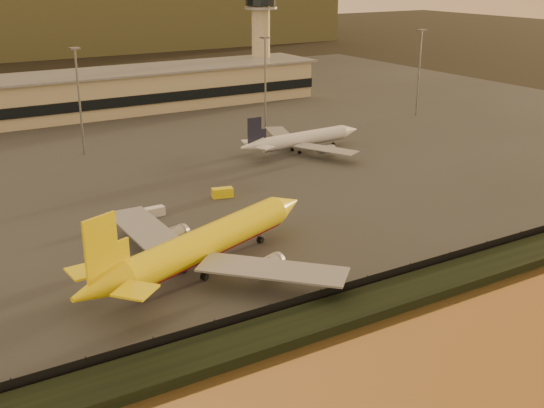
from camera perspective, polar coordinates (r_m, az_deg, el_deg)
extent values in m
plane|color=black|center=(106.11, 2.64, -4.90)|extent=(900.00, 900.00, 0.00)
cube|color=black|center=(93.68, 8.53, -8.12)|extent=(320.00, 7.00, 1.40)
cube|color=#2D2D2D|center=(188.24, -13.82, 5.48)|extent=(320.00, 220.00, 0.20)
cube|color=black|center=(96.14, 7.02, -6.89)|extent=(300.00, 0.05, 2.20)
cube|color=tan|center=(215.24, -16.50, 8.61)|extent=(160.00, 22.00, 12.00)
cube|color=black|center=(204.80, -15.61, 7.89)|extent=(160.00, 0.60, 3.00)
cube|color=gray|center=(214.23, -16.67, 10.26)|extent=(164.00, 24.00, 0.60)
cylinder|color=tan|center=(246.53, -0.93, 12.79)|extent=(6.40, 6.40, 30.00)
cylinder|color=black|center=(245.16, -0.95, 16.69)|extent=(10.40, 10.40, 3.50)
cylinder|color=gray|center=(245.29, -0.95, 16.09)|extent=(11.20, 11.20, 0.80)
cylinder|color=slate|center=(168.77, -15.79, 8.13)|extent=(0.50, 0.50, 25.00)
cube|color=slate|center=(166.91, -16.19, 12.40)|extent=(2.20, 2.20, 0.40)
cylinder|color=slate|center=(186.58, -0.56, 9.87)|extent=(0.50, 0.50, 25.00)
cube|color=slate|center=(184.90, -0.57, 13.75)|extent=(2.20, 2.20, 0.40)
cylinder|color=slate|center=(211.94, 12.19, 10.60)|extent=(0.50, 0.50, 25.00)
cube|color=slate|center=(210.46, 12.44, 14.01)|extent=(2.20, 2.20, 0.40)
cylinder|color=yellow|center=(102.19, -5.34, -3.08)|extent=(32.40, 16.50, 4.76)
cylinder|color=#AC0913|center=(102.51, -5.32, -3.51)|extent=(31.16, 15.19, 3.71)
cone|color=yellow|center=(116.44, 1.16, -0.13)|extent=(7.70, 6.77, 4.76)
cone|color=yellow|center=(89.35, -14.28, -6.82)|extent=(9.41, 7.45, 4.76)
cube|color=yellow|center=(87.73, -14.10, -3.55)|extent=(4.82, 2.20, 8.33)
cube|color=yellow|center=(93.65, -15.29, -5.42)|extent=(4.84, 4.79, 0.29)
cube|color=yellow|center=(86.89, -11.36, -7.11)|extent=(6.41, 6.40, 0.29)
cube|color=gray|center=(110.31, -10.54, -2.06)|extent=(6.59, 20.65, 0.29)
cylinder|color=gray|center=(110.13, -8.53, -2.72)|extent=(6.07, 4.45, 2.62)
cube|color=gray|center=(94.43, 0.05, -5.50)|extent=(18.82, 19.35, 0.29)
cylinder|color=gray|center=(98.33, -0.59, -5.28)|extent=(6.07, 4.45, 2.62)
cylinder|color=black|center=(112.58, -0.98, -3.01)|extent=(1.28, 1.16, 1.05)
cylinder|color=slate|center=(112.37, -0.98, -2.75)|extent=(0.18, 0.18, 2.14)
cylinder|color=black|center=(100.18, -5.67, -6.07)|extent=(1.28, 1.16, 1.05)
cylinder|color=slate|center=(99.94, -5.68, -5.79)|extent=(0.18, 0.18, 2.14)
cylinder|color=black|center=(102.88, -7.44, -5.43)|extent=(1.28, 1.16, 1.05)
cylinder|color=slate|center=(102.66, -7.46, -5.15)|extent=(0.18, 0.18, 2.14)
cylinder|color=white|center=(167.83, 2.72, 5.52)|extent=(24.49, 4.68, 3.38)
cylinder|color=gray|center=(167.97, 2.71, 5.33)|extent=(23.78, 3.90, 2.64)
cone|color=white|center=(176.79, 6.50, 6.14)|extent=(4.91, 3.63, 3.38)
cone|color=white|center=(159.28, -1.66, 4.87)|extent=(6.26, 3.70, 3.38)
cube|color=#1B1D31|center=(158.74, -1.47, 6.21)|extent=(3.73, 0.47, 5.92)
cube|color=white|center=(162.68, -1.92, 5.27)|extent=(4.10, 3.98, 0.20)
cube|color=white|center=(157.20, -0.58, 4.78)|extent=(4.31, 4.21, 0.20)
cube|color=gray|center=(174.86, 0.69, 5.91)|extent=(9.42, 15.93, 0.20)
cylinder|color=gray|center=(174.24, 1.58, 5.54)|extent=(4.15, 2.07, 1.86)
cube|color=gray|center=(160.50, 4.53, 4.62)|extent=(10.73, 15.79, 0.20)
cylinder|color=gray|center=(163.48, 4.48, 4.56)|extent=(4.15, 2.07, 1.86)
cylinder|color=black|center=(174.15, 5.15, 5.02)|extent=(0.77, 0.63, 0.74)
cylinder|color=slate|center=(174.06, 5.15, 5.14)|extent=(0.18, 0.18, 1.52)
cylinder|color=black|center=(165.88, 2.32, 4.35)|extent=(0.77, 0.63, 0.74)
cylinder|color=slate|center=(165.78, 2.32, 4.48)|extent=(0.18, 0.18, 1.52)
cylinder|color=black|center=(168.24, 1.70, 4.57)|extent=(0.77, 0.63, 0.74)
cylinder|color=slate|center=(168.14, 1.70, 4.70)|extent=(0.18, 0.18, 1.52)
cube|color=yellow|center=(134.69, -4.17, 0.96)|extent=(4.45, 2.79, 1.85)
cube|color=white|center=(126.16, -9.81, -0.63)|extent=(3.73, 1.76, 1.66)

